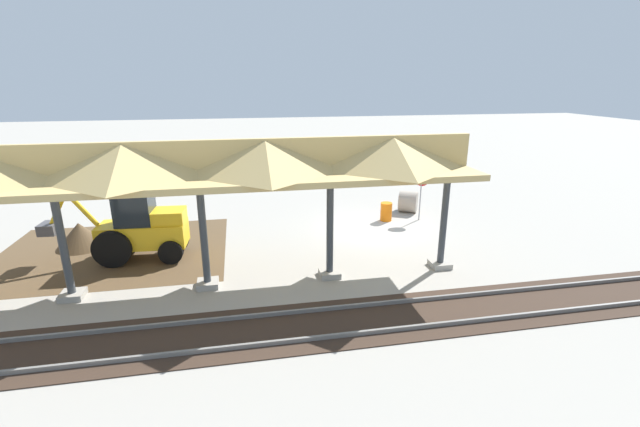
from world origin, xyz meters
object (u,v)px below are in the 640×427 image
Objects in this scene: backhoe at (139,227)px; concrete_pipe at (408,202)px; stop_sign at (421,185)px; traffic_barrel at (386,212)px.

backhoe is 13.02m from concrete_pipe.
backhoe reaches higher than stop_sign.
stop_sign is 0.47× the size of backhoe.
backhoe is 5.85× the size of traffic_barrel.
backhoe is 3.76× the size of concrete_pipe.
concrete_pipe reaches higher than traffic_barrel.
stop_sign is at bearing 172.91° from traffic_barrel.
stop_sign is 2.75× the size of traffic_barrel.
concrete_pipe is 1.98m from traffic_barrel.
traffic_barrel is (1.64, -0.20, -1.34)m from stop_sign.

